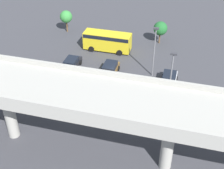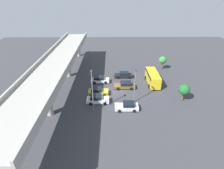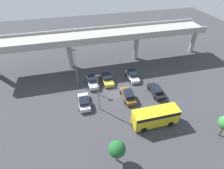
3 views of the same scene
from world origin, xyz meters
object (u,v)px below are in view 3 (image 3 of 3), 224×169
at_px(lamp_post_near_aisle, 76,65).
at_px(shuttle_bus, 155,116).
at_px(parked_car_0, 84,102).
at_px(parked_car_3, 128,95).
at_px(parked_car_1, 93,81).
at_px(tree_front_left, 117,149).
at_px(lamp_post_mid_lot, 98,90).
at_px(parked_car_5, 156,91).
at_px(parked_car_2, 107,79).
at_px(parked_car_4, 132,75).

bearing_deg(lamp_post_near_aisle, shuttle_bus, -50.38).
height_order(parked_car_0, parked_car_3, parked_car_3).
relative_size(parked_car_1, tree_front_left, 1.21).
relative_size(lamp_post_mid_lot, tree_front_left, 1.94).
xyz_separation_m(parked_car_5, tree_front_left, (-11.05, -11.29, 1.88)).
bearing_deg(tree_front_left, parked_car_2, 81.18).
relative_size(parked_car_2, lamp_post_mid_lot, 0.60).
distance_m(parked_car_4, tree_front_left, 19.28).
height_order(parked_car_5, lamp_post_mid_lot, lamp_post_mid_lot).
bearing_deg(parked_car_0, shuttle_bus, -123.71).
bearing_deg(parked_car_5, lamp_post_near_aisle, 65.63).
height_order(parked_car_0, lamp_post_mid_lot, lamp_post_mid_lot).
bearing_deg(parked_car_1, parked_car_0, -23.26).
bearing_deg(parked_car_3, tree_front_left, 154.91).
bearing_deg(parked_car_3, parked_car_2, 23.32).
bearing_deg(tree_front_left, lamp_post_mid_lot, 92.74).
height_order(parked_car_4, lamp_post_mid_lot, lamp_post_mid_lot).
bearing_deg(parked_car_3, lamp_post_near_aisle, 53.40).
bearing_deg(parked_car_3, parked_car_0, 88.41).
bearing_deg(lamp_post_mid_lot, parked_car_2, 66.82).
relative_size(shuttle_bus, lamp_post_mid_lot, 1.02).
distance_m(parked_car_5, lamp_post_mid_lot, 12.14).
distance_m(parked_car_0, shuttle_bus, 12.68).
xyz_separation_m(parked_car_1, parked_car_5, (11.53, -6.02, -0.05)).
height_order(parked_car_2, lamp_post_mid_lot, lamp_post_mid_lot).
distance_m(shuttle_bus, lamp_post_mid_lot, 10.03).
xyz_separation_m(parked_car_2, parked_car_3, (2.61, -6.06, 0.04)).
bearing_deg(parked_car_4, parked_car_3, -26.47).
xyz_separation_m(parked_car_5, shuttle_bus, (-3.48, -6.72, 1.02)).
bearing_deg(shuttle_bus, parked_car_1, 122.28).
distance_m(parked_car_5, shuttle_bus, 7.63).
distance_m(parked_car_1, shuttle_bus, 15.10).
relative_size(parked_car_3, lamp_post_mid_lot, 0.66).
bearing_deg(parked_car_1, tree_front_left, 1.59).
height_order(parked_car_3, parked_car_4, parked_car_3).
height_order(lamp_post_near_aisle, lamp_post_mid_lot, lamp_post_near_aisle).
height_order(parked_car_1, parked_car_2, parked_car_1).
bearing_deg(parked_car_3, parked_car_1, 44.21).
height_order(parked_car_0, shuttle_bus, shuttle_bus).
distance_m(parked_car_2, tree_front_left, 17.73).
bearing_deg(lamp_post_near_aisle, parked_car_0, -85.66).
height_order(parked_car_2, parked_car_3, parked_car_3).
xyz_separation_m(parked_car_1, shuttle_bus, (8.05, -12.74, 0.96)).
xyz_separation_m(parked_car_0, parked_car_1, (2.46, 5.73, 0.05)).
distance_m(parked_car_1, parked_car_4, 8.76).
bearing_deg(parked_car_0, lamp_post_near_aisle, 4.34).
bearing_deg(parked_car_1, parked_car_4, 89.98).
height_order(shuttle_bus, tree_front_left, tree_front_left).
relative_size(parked_car_2, parked_car_3, 0.90).
bearing_deg(lamp_post_mid_lot, parked_car_4, 39.90).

